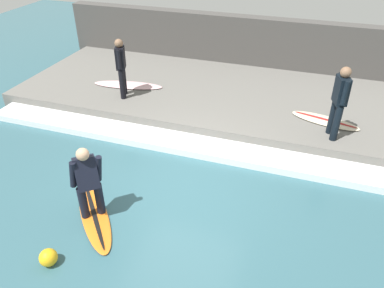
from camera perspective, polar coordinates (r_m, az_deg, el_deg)
ground_plane at (r=7.75m, az=-1.48°, el=-6.72°), size 28.00×28.00×0.00m
concrete_ledge at (r=10.94m, az=5.77°, el=7.00°), size 4.40×12.21×0.38m
back_wall at (r=12.89m, az=8.63°, el=14.54°), size 0.50×12.82×1.91m
wave_foam_crest at (r=8.82m, az=1.74°, el=-0.53°), size 0.76×11.60×0.17m
surfboard_riding at (r=7.35m, az=-14.68°, el=-10.39°), size 1.86×1.71×0.07m
surfer_riding at (r=6.82m, az=-15.65°, el=-5.23°), size 0.55×0.55×1.46m
surfer_waiting_near at (r=8.84m, az=21.55°, el=6.39°), size 0.55×0.34×1.69m
surfboard_waiting_near at (r=9.83m, az=19.59°, el=3.40°), size 0.92×1.75×0.07m
surfer_waiting_far at (r=10.39m, az=-10.76°, el=11.73°), size 0.51×0.34×1.61m
surfboard_waiting_far at (r=11.33m, az=-9.72°, el=8.86°), size 0.85×2.13×0.06m
marker_buoy at (r=6.69m, az=-21.05°, el=-15.84°), size 0.29×0.29×0.29m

